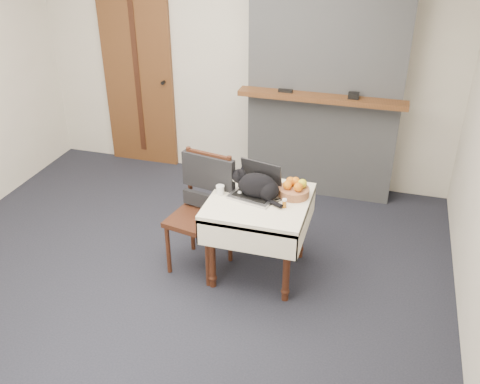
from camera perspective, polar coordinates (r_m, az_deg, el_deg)
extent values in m
plane|color=black|center=(4.59, -6.85, -8.68)|extent=(4.50, 4.50, 0.00)
cube|color=beige|center=(5.72, 0.24, 13.93)|extent=(4.50, 0.02, 2.60)
cube|color=brown|center=(6.21, -10.77, 11.77)|extent=(0.82, 0.05, 2.00)
cube|color=#371B0F|center=(6.18, -10.90, 11.69)|extent=(0.06, 0.01, 1.70)
cylinder|color=black|center=(6.03, -8.18, 11.49)|extent=(0.04, 0.06, 0.04)
cube|color=gray|center=(5.40, 9.22, 12.66)|extent=(1.50, 0.30, 2.60)
cube|color=brown|center=(5.23, 8.66, 9.87)|extent=(1.62, 0.18, 0.05)
cube|color=black|center=(5.27, 4.88, 10.70)|extent=(0.14, 0.04, 0.03)
cube|color=black|center=(5.19, 12.03, 10.03)|extent=(0.10, 0.07, 0.06)
cylinder|color=#371B0F|center=(4.25, -3.00, -6.57)|extent=(0.06, 0.06, 0.64)
sphere|color=#371B0F|center=(4.39, -2.92, -9.12)|extent=(0.07, 0.07, 0.07)
cylinder|color=#371B0F|center=(4.12, 4.99, -7.92)|extent=(0.06, 0.06, 0.64)
sphere|color=#371B0F|center=(4.27, 4.85, -10.50)|extent=(0.07, 0.07, 0.07)
cylinder|color=#371B0F|center=(4.72, -0.63, -2.51)|extent=(0.06, 0.06, 0.64)
sphere|color=#371B0F|center=(4.85, -0.62, -4.92)|extent=(0.07, 0.07, 0.07)
cylinder|color=#371B0F|center=(4.61, 6.54, -3.59)|extent=(0.06, 0.06, 0.64)
sphere|color=#371B0F|center=(4.74, 6.38, -6.03)|extent=(0.07, 0.07, 0.07)
cube|color=white|center=(4.22, 2.05, -1.10)|extent=(0.78, 0.78, 0.06)
cube|color=white|center=(3.97, 0.62, -5.16)|extent=(0.78, 0.01, 0.22)
cube|color=white|center=(4.60, 3.24, 0.02)|extent=(0.78, 0.01, 0.22)
cube|color=white|center=(4.38, -2.86, -1.63)|extent=(0.01, 0.78, 0.22)
cube|color=white|center=(4.22, 7.10, -3.13)|extent=(0.01, 0.78, 0.22)
cube|color=#B7B7BC|center=(4.22, 1.36, -0.45)|extent=(0.40, 0.32, 0.02)
cube|color=black|center=(4.22, 1.36, -0.30)|extent=(0.32, 0.23, 0.00)
cube|color=black|center=(4.28, 2.31, 1.90)|extent=(0.35, 0.14, 0.24)
cube|color=#A0CAEA|center=(4.28, 2.30, 1.89)|extent=(0.32, 0.12, 0.21)
ellipsoid|color=black|center=(4.19, 1.87, 0.69)|extent=(0.34, 0.23, 0.20)
ellipsoid|color=black|center=(4.17, 3.08, 0.18)|extent=(0.19, 0.21, 0.16)
sphere|color=black|center=(4.23, -0.09, 1.71)|extent=(0.13, 0.13, 0.12)
ellipsoid|color=white|center=(4.25, -0.56, 1.47)|extent=(0.06, 0.07, 0.06)
ellipsoid|color=white|center=(4.26, 0.26, 0.59)|extent=(0.06, 0.07, 0.08)
cone|color=black|center=(4.17, -0.17, 2.20)|extent=(0.05, 0.05, 0.05)
cone|color=black|center=(4.22, 0.23, 2.57)|extent=(0.05, 0.05, 0.05)
cylinder|color=black|center=(4.12, 3.55, -1.13)|extent=(0.17, 0.12, 0.03)
sphere|color=white|center=(4.25, -0.02, -0.13)|extent=(0.04, 0.04, 0.04)
sphere|color=white|center=(4.31, 0.42, 0.32)|extent=(0.04, 0.04, 0.04)
cylinder|color=white|center=(4.26, -2.12, 0.23)|extent=(0.07, 0.07, 0.08)
cylinder|color=#A35E14|center=(4.09, 4.76, -1.29)|extent=(0.03, 0.03, 0.06)
cylinder|color=white|center=(4.07, 4.78, -0.84)|extent=(0.04, 0.04, 0.01)
cylinder|color=#AD6D46|center=(4.26, 5.77, 0.02)|extent=(0.25, 0.25, 0.07)
sphere|color=orange|center=(4.21, 5.08, 0.74)|extent=(0.07, 0.07, 0.07)
sphere|color=orange|center=(4.19, 6.23, 0.52)|extent=(0.07, 0.07, 0.07)
sphere|color=orange|center=(4.27, 5.94, 1.13)|extent=(0.07, 0.07, 0.07)
sphere|color=yellow|center=(4.24, 6.67, 0.90)|extent=(0.07, 0.07, 0.07)
sphere|color=orange|center=(4.27, 5.40, 1.14)|extent=(0.07, 0.07, 0.07)
cube|color=black|center=(4.22, 4.47, -0.68)|extent=(0.11, 0.09, 0.01)
cube|color=#371B0F|center=(4.39, -4.44, -2.89)|extent=(0.52, 0.52, 0.04)
cylinder|color=#371B0F|center=(4.48, -7.68, -6.00)|extent=(0.04, 0.04, 0.47)
cylinder|color=#371B0F|center=(4.31, -3.46, -7.38)|extent=(0.04, 0.04, 0.47)
cylinder|color=#371B0F|center=(4.74, -5.11, -3.69)|extent=(0.04, 0.04, 0.47)
cylinder|color=#371B0F|center=(4.57, -1.06, -4.88)|extent=(0.04, 0.04, 0.47)
cylinder|color=#371B0F|center=(4.49, -5.39, 1.70)|extent=(0.04, 0.04, 0.53)
cylinder|color=#371B0F|center=(4.32, -1.11, 0.65)|extent=(0.04, 0.04, 0.53)
cube|color=#371B0F|center=(4.35, -3.33, 2.41)|extent=(0.38, 0.10, 0.30)
cube|color=black|center=(4.35, -3.39, 2.11)|extent=(0.47, 0.15, 0.30)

